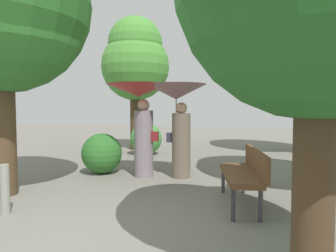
# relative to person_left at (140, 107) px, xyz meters

# --- Properties ---
(ground_plane) EXTENTS (40.00, 40.00, 0.00)m
(ground_plane) POSITION_rel_person_left_xyz_m (0.46, -2.83, -1.45)
(ground_plane) COLOR slate
(person_left) EXTENTS (1.33, 1.33, 1.93)m
(person_left) POSITION_rel_person_left_xyz_m (0.00, 0.00, 0.00)
(person_left) COLOR gray
(person_left) RESTS_ON ground
(person_right) EXTENTS (1.24, 1.24, 1.92)m
(person_right) POSITION_rel_person_left_xyz_m (0.77, 0.13, 0.00)
(person_right) COLOR #6B5B4C
(person_right) RESTS_ON ground
(park_bench) EXTENTS (0.76, 1.57, 0.83)m
(park_bench) POSITION_rel_person_left_xyz_m (2.17, -1.42, -0.94)
(park_bench) COLOR #38383D
(park_bench) RESTS_ON ground
(tree_near_left) EXTENTS (2.30, 2.30, 4.52)m
(tree_near_left) POSITION_rel_person_left_xyz_m (-1.63, 3.89, 1.62)
(tree_near_left) COLOR #4C3823
(tree_near_left) RESTS_ON ground
(tree_far_back) EXTENTS (3.23, 3.23, 5.30)m
(tree_far_back) POSITION_rel_person_left_xyz_m (3.74, 4.52, 1.98)
(tree_far_back) COLOR #4C3823
(tree_far_back) RESTS_ON ground
(bush_path_left) EXTENTS (0.88, 0.88, 0.88)m
(bush_path_left) POSITION_rel_person_left_xyz_m (-0.92, 0.04, -1.01)
(bush_path_left) COLOR #2D6B28
(bush_path_left) RESTS_ON ground
(bush_path_right) EXTENTS (0.97, 0.97, 0.97)m
(bush_path_right) POSITION_rel_person_left_xyz_m (-0.91, 2.90, -0.96)
(bush_path_right) COLOR #428C3D
(bush_path_right) RESTS_ON ground
(path_marker_post) EXTENTS (0.12, 0.12, 0.68)m
(path_marker_post) POSITION_rel_person_left_xyz_m (-0.94, -2.68, -1.11)
(path_marker_post) COLOR gray
(path_marker_post) RESTS_ON ground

